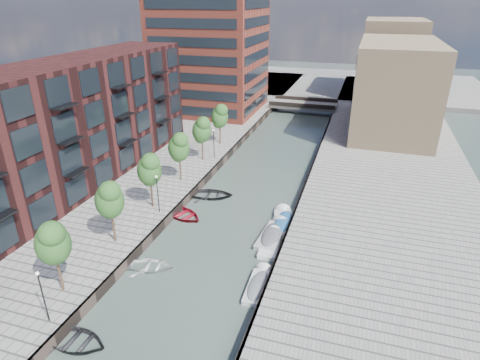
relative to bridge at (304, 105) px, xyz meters
The scene contains 29 objects.
water 32.03m from the bridge, 90.00° to the right, with size 300.00×300.00×0.00m, color #38473F.
quay_left 48.17m from the bridge, 138.37° to the right, with size 60.00×140.00×1.00m, color gray.
quay_right 35.79m from the bridge, 63.43° to the right, with size 20.00×140.00×1.00m, color gray.
quay_wall_left 32.59m from the bridge, 100.79° to the right, with size 0.25×140.00×1.00m, color #332823.
quay_wall_right 32.59m from the bridge, 79.21° to the right, with size 0.25×140.00×1.00m, color #332823.
far_closure 28.01m from the bridge, 90.00° to the left, with size 80.00×40.00×1.00m, color gray.
apartment_block 46.99m from the bridge, 115.46° to the right, with size 8.00×38.00×14.00m, color black.
tower 23.48m from the bridge, 157.62° to the right, with size 18.00×18.00×30.00m, color brown.
tan_block_near 19.99m from the bridge, 32.01° to the right, with size 12.00×25.00×14.00m, color #A08362.
tan_block_far 23.87m from the bridge, 45.00° to the left, with size 12.00×20.00×16.00m, color #A08362.
bridge is the anchor object (origin of this frame).
tree_1 61.71m from the bridge, 97.93° to the right, with size 2.50×2.50×5.95m.
tree_2 54.81m from the bridge, 98.95° to the right, with size 2.50×2.50×5.95m.
tree_3 47.92m from the bridge, 100.25° to the right, with size 2.50×2.50×5.95m.
tree_4 41.08m from the bridge, 102.00° to the right, with size 2.50×2.50×5.95m.
tree_5 34.30m from the bridge, 104.44° to the right, with size 2.50×2.50×5.95m.
tree_6 27.63m from the bridge, 108.10° to the right, with size 2.50×2.50×5.95m.
lamp_0 64.44m from the bridge, 96.42° to the right, with size 0.24×0.24×4.12m.
lamp_1 48.58m from the bridge, 98.53° to the right, with size 0.24×0.24×4.12m.
lamp_2 32.87m from the bridge, 102.68° to the right, with size 0.24×0.24×4.12m.
sloop_1 64.64m from the bridge, 94.40° to the right, with size 3.34×4.68×0.97m, color black.
sloop_2 46.86m from the bridge, 96.55° to the right, with size 3.53×4.94×1.02m, color maroon.
sloop_3 55.70m from the bridge, 94.35° to the right, with size 2.93×4.11×0.85m, color white.
sloop_4 41.57m from the bridge, 95.64° to the right, with size 3.66×5.13×1.06m, color #242326.
motorboat_1 55.27m from the bridge, 84.48° to the right, with size 1.76×4.66×1.53m.
motorboat_2 49.01m from the bridge, 84.34° to the right, with size 1.91×4.80×1.57m.
motorboat_3 45.01m from the bridge, 83.42° to the right, with size 2.94×5.67×1.80m.
motorboat_4 47.63m from the bridge, 84.34° to the right, with size 2.30×5.62×1.83m.
car 13.83m from the bridge, 37.22° to the right, with size 1.50×3.73×1.27m, color #A1A2A5.
Camera 1 is at (11.56, -8.11, 21.25)m, focal length 30.00 mm.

